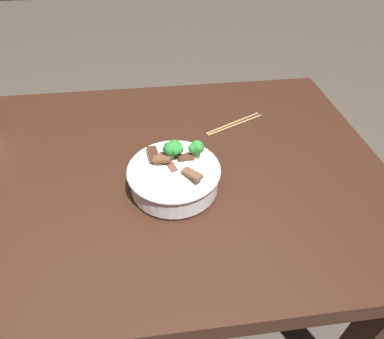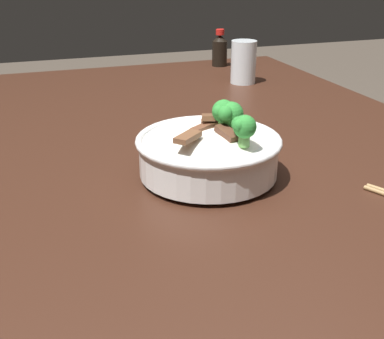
# 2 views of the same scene
# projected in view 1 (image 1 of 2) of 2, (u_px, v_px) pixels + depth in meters

# --- Properties ---
(ground) EXTENTS (10.00, 10.00, 0.00)m
(ground) POSITION_uv_depth(u_px,v_px,m) (144.00, 298.00, 1.48)
(ground) COLOR #4C4238
(dining_table) EXTENTS (1.57, 0.97, 0.78)m
(dining_table) POSITION_uv_depth(u_px,v_px,m) (123.00, 191.00, 1.02)
(dining_table) COLOR #381E14
(dining_table) RESTS_ON ground
(rice_bowl) EXTENTS (0.25, 0.25, 0.13)m
(rice_bowl) POSITION_uv_depth(u_px,v_px,m) (174.00, 175.00, 0.87)
(rice_bowl) COLOR white
(rice_bowl) RESTS_ON dining_table
(chopsticks_pair) EXTENTS (0.21, 0.12, 0.01)m
(chopsticks_pair) POSITION_uv_depth(u_px,v_px,m) (234.00, 124.00, 1.13)
(chopsticks_pair) COLOR #9E7A4C
(chopsticks_pair) RESTS_ON dining_table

